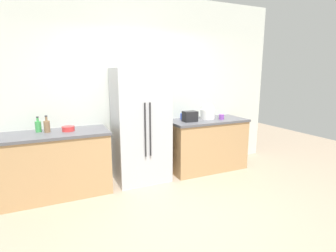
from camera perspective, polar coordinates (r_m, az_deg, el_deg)
ground_plane at (r=3.48m, az=3.46°, el=-18.73°), size 10.72×10.72×0.00m
kitchen_back_panel at (r=4.57m, az=-6.43°, el=8.32°), size 5.36×0.10×3.01m
counter_left at (r=4.15m, az=-22.77°, el=-7.53°), size 1.46×0.68×0.92m
counter_right at (r=4.90m, az=8.28°, el=-3.91°), size 1.42×0.68×0.92m
refrigerator at (r=4.26m, az=-5.88°, el=0.01°), size 0.84×0.64×1.82m
toaster at (r=4.55m, az=4.76°, el=2.08°), size 0.24×0.17×0.18m
rice_cooker at (r=4.83m, az=8.57°, el=3.09°), size 0.26×0.26×0.29m
bottle_a at (r=4.16m, az=-26.20°, el=-0.04°), size 0.08×0.08×0.22m
bottle_b at (r=4.08m, az=-24.66°, el=-0.02°), size 0.08×0.08×0.24m
cup_a at (r=4.75m, az=3.16°, el=2.09°), size 0.08×0.08×0.11m
cup_b at (r=4.84m, az=11.47°, el=1.94°), size 0.09×0.09×0.09m
bowl_a at (r=4.06m, az=-20.71°, el=-0.54°), size 0.18×0.18×0.07m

